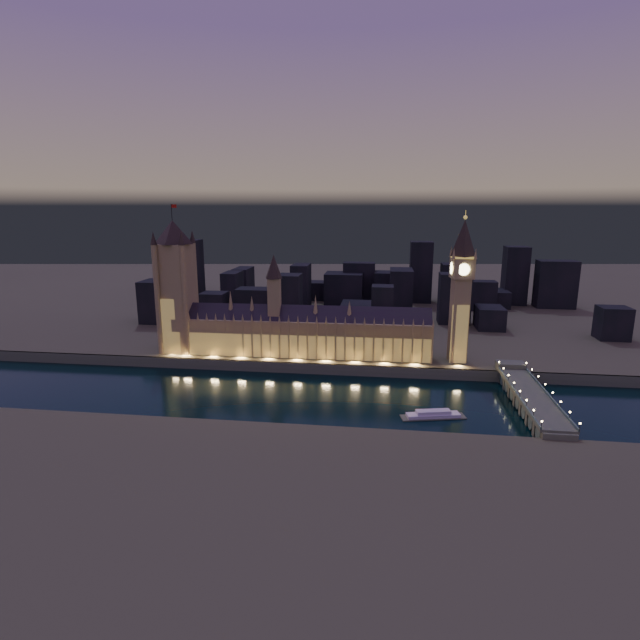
# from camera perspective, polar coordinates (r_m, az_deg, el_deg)

# --- Properties ---
(ground_plane) EXTENTS (2000.00, 2000.00, 0.00)m
(ground_plane) POSITION_cam_1_polar(r_m,az_deg,el_deg) (335.74, -2.08, -8.41)
(ground_plane) COLOR black
(ground_plane) RESTS_ON ground
(north_bank) EXTENTS (2000.00, 960.00, 8.00)m
(north_bank) POSITION_cam_1_polar(r_m,az_deg,el_deg) (838.36, 3.78, 4.80)
(north_bank) COLOR #464731
(north_bank) RESTS_ON ground
(embankment_wall) EXTENTS (2000.00, 2.50, 8.00)m
(embankment_wall) POSITION_cam_1_polar(r_m,az_deg,el_deg) (372.46, -1.05, -5.56)
(embankment_wall) COLOR #475643
(embankment_wall) RESTS_ON ground
(palace_of_westminster) EXTENTS (202.00, 23.03, 78.00)m
(palace_of_westminster) POSITION_cam_1_polar(r_m,az_deg,el_deg) (387.69, -2.41, -1.38)
(palace_of_westminster) COLOR #9D8058
(palace_of_westminster) RESTS_ON north_bank
(victoria_tower) EXTENTS (31.68, 31.68, 115.35)m
(victoria_tower) POSITION_cam_1_polar(r_m,az_deg,el_deg) (408.29, -16.14, 4.39)
(victoria_tower) COLOR #9D8058
(victoria_tower) RESTS_ON north_bank
(elizabeth_tower) EXTENTS (18.00, 18.00, 111.06)m
(elizabeth_tower) POSITION_cam_1_polar(r_m,az_deg,el_deg) (378.04, 15.87, 4.51)
(elizabeth_tower) COLOR #9D8058
(elizabeth_tower) RESTS_ON north_bank
(westminster_bridge) EXTENTS (19.43, 113.00, 15.90)m
(westminster_bridge) POSITION_cam_1_polar(r_m,az_deg,el_deg) (338.69, 22.73, -8.18)
(westminster_bridge) COLOR #475643
(westminster_bridge) RESTS_ON ground
(river_boat) EXTENTS (39.19, 17.10, 4.50)m
(river_boat) POSITION_cam_1_polar(r_m,az_deg,el_deg) (306.95, 12.81, -10.54)
(river_boat) COLOR #475643
(river_boat) RESTS_ON ground
(city_backdrop) EXTENTS (473.47, 215.63, 72.65)m
(city_backdrop) POSITION_cam_1_polar(r_m,az_deg,el_deg) (563.34, 5.44, 3.48)
(city_backdrop) COLOR black
(city_backdrop) RESTS_ON north_bank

